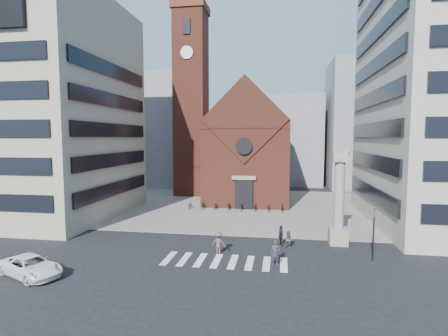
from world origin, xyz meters
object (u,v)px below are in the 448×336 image
at_px(pedestrian_2, 281,236).
at_px(lion_column, 339,207).
at_px(pedestrian_1, 289,240).
at_px(white_car, 31,266).
at_px(scooter_0, 190,205).
at_px(pedestrian_0, 276,253).
at_px(traffic_light, 374,232).

bearing_deg(pedestrian_2, lion_column, -59.10).
relative_size(lion_column, pedestrian_1, 5.53).
bearing_deg(pedestrian_2, white_car, 135.40).
xyz_separation_m(pedestrian_1, scooter_0, (-12.77, 15.14, -0.26)).
relative_size(pedestrian_0, pedestrian_1, 1.25).
height_order(lion_column, scooter_0, lion_column).
distance_m(pedestrian_0, scooter_0, 22.60).
distance_m(traffic_light, pedestrian_0, 7.97).
bearing_deg(white_car, traffic_light, -50.70).
height_order(lion_column, pedestrian_1, lion_column).
bearing_deg(pedestrian_1, lion_column, 37.83).
bearing_deg(white_car, lion_column, -40.54).
distance_m(lion_column, pedestrian_0, 8.71).
relative_size(pedestrian_0, scooter_0, 1.09).
distance_m(pedestrian_1, scooter_0, 19.80).
height_order(white_car, pedestrian_2, pedestrian_2).
height_order(lion_column, traffic_light, lion_column).
distance_m(lion_column, pedestrian_2, 5.88).
distance_m(lion_column, traffic_light, 4.62).
xyz_separation_m(traffic_light, white_car, (-24.34, -7.02, -1.58)).
height_order(traffic_light, pedestrian_2, traffic_light).
bearing_deg(lion_column, traffic_light, -63.54).
bearing_deg(pedestrian_0, scooter_0, 116.65).
relative_size(traffic_light, pedestrian_2, 2.34).
bearing_deg(traffic_light, pedestrian_1, 163.11).
height_order(pedestrian_1, pedestrian_2, pedestrian_2).
bearing_deg(white_car, pedestrian_0, -50.93).
xyz_separation_m(white_car, scooter_0, (5.12, 24.11, -0.18)).
relative_size(lion_column, scooter_0, 4.83).
distance_m(white_car, scooter_0, 24.65).
distance_m(traffic_light, pedestrian_1, 6.90).
relative_size(pedestrian_1, scooter_0, 0.87).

